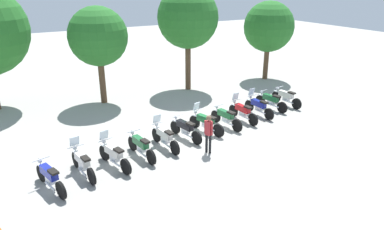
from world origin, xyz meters
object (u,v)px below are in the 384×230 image
at_px(motorcycle_1, 82,163).
at_px(motorcycle_4, 165,137).
at_px(motorcycle_6, 206,122).
at_px(person_0, 209,131).
at_px(motorcycle_0, 50,177).
at_px(motorcycle_9, 258,106).
at_px(motorcycle_10, 271,101).
at_px(tree_3, 269,27).
at_px(motorcycle_7, 226,117).
at_px(tree_1, 98,37).
at_px(motorcycle_11, 286,97).
at_px(motorcycle_3, 141,146).
at_px(tree_2, 188,18).
at_px(motorcycle_5, 185,129).
at_px(motorcycle_2, 114,155).
at_px(motorcycle_8, 243,111).

height_order(motorcycle_1, motorcycle_4, same).
relative_size(motorcycle_6, person_0, 1.26).
distance_m(motorcycle_0, motorcycle_9, 11.11).
bearing_deg(motorcycle_10, tree_3, -47.40).
xyz_separation_m(motorcycle_7, tree_1, (-4.26, 6.60, 3.37)).
relative_size(motorcycle_7, motorcycle_11, 1.00).
xyz_separation_m(motorcycle_1, motorcycle_3, (2.42, 0.29, -0.01)).
bearing_deg(motorcycle_9, motorcycle_0, 97.62).
bearing_deg(person_0, motorcycle_0, -31.07).
bearing_deg(tree_2, motorcycle_4, -125.00).
height_order(motorcycle_5, motorcycle_10, same).
bearing_deg(motorcycle_9, motorcycle_7, 97.15).
height_order(motorcycle_3, motorcycle_9, motorcycle_9).
bearing_deg(motorcycle_10, motorcycle_1, 90.99).
bearing_deg(person_0, motorcycle_3, -49.51).
relative_size(motorcycle_7, motorcycle_9, 0.99).
relative_size(motorcycle_9, tree_2, 0.33).
bearing_deg(motorcycle_11, motorcycle_0, 96.28).
bearing_deg(tree_1, motorcycle_11, -31.84).
height_order(motorcycle_1, motorcycle_10, motorcycle_1).
height_order(motorcycle_9, motorcycle_10, motorcycle_9).
relative_size(motorcycle_2, tree_3, 0.39).
bearing_deg(motorcycle_1, tree_3, -71.96).
bearing_deg(motorcycle_6, motorcycle_10, -95.05).
height_order(motorcycle_6, tree_3, tree_3).
xyz_separation_m(motorcycle_2, tree_3, (13.71, 7.33, 3.23)).
distance_m(motorcycle_3, motorcycle_6, 3.73).
xyz_separation_m(motorcycle_1, motorcycle_5, (4.84, 0.98, -0.01)).
xyz_separation_m(motorcycle_6, motorcycle_11, (6.06, 1.03, -0.01)).
height_order(motorcycle_5, tree_2, tree_2).
height_order(motorcycle_10, tree_3, tree_3).
bearing_deg(motorcycle_8, motorcycle_7, 97.69).
bearing_deg(motorcycle_3, tree_1, -12.36).
relative_size(motorcycle_2, motorcycle_8, 0.98).
xyz_separation_m(motorcycle_4, motorcycle_10, (7.26, 1.52, -0.01)).
xyz_separation_m(motorcycle_2, motorcycle_4, (2.43, 0.55, 0.00)).
bearing_deg(tree_3, tree_2, 175.79).
distance_m(motorcycle_2, motorcycle_6, 4.97).
distance_m(motorcycle_1, tree_3, 16.95).
xyz_separation_m(motorcycle_2, tree_2, (7.49, 7.78, 4.10)).
bearing_deg(tree_1, motorcycle_7, -57.15).
distance_m(motorcycle_0, tree_2, 13.55).
distance_m(motorcycle_5, motorcycle_8, 3.67).
bearing_deg(motorcycle_11, motorcycle_8, 95.96).
relative_size(motorcycle_5, tree_1, 0.39).
height_order(motorcycle_1, tree_2, tree_2).
height_order(motorcycle_6, person_0, person_0).
bearing_deg(motorcycle_8, motorcycle_11, -83.01).
relative_size(motorcycle_8, motorcycle_11, 1.00).
bearing_deg(motorcycle_11, motorcycle_6, 94.76).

